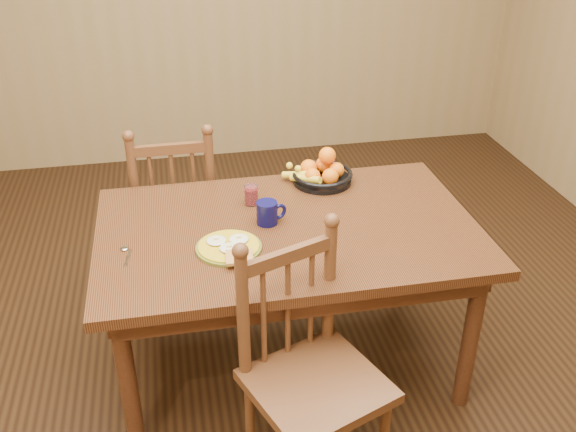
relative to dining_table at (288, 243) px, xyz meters
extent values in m
cube|color=black|center=(0.00, 0.00, -0.67)|extent=(4.50, 5.00, 0.01)
cube|color=black|center=(0.00, 0.00, 0.06)|extent=(1.60, 1.00, 0.04)
cube|color=#331C0E|center=(0.00, 0.42, -0.01)|extent=(1.40, 0.04, 0.10)
cube|color=#331C0E|center=(0.00, -0.42, -0.01)|extent=(1.40, 0.04, 0.10)
cube|color=#331C0E|center=(0.72, 0.00, -0.01)|extent=(0.04, 0.84, 0.10)
cube|color=#331C0E|center=(-0.72, 0.00, -0.01)|extent=(0.04, 0.84, 0.10)
cylinder|color=#331C0E|center=(-0.70, -0.40, -0.31)|extent=(0.07, 0.07, 0.70)
cylinder|color=#331C0E|center=(0.70, -0.40, -0.31)|extent=(0.07, 0.07, 0.70)
cylinder|color=#331C0E|center=(-0.70, 0.40, -0.31)|extent=(0.07, 0.07, 0.70)
cylinder|color=#331C0E|center=(0.70, 0.40, -0.31)|extent=(0.07, 0.07, 0.70)
cube|color=#4B2C16|center=(-0.46, 0.75, -0.21)|extent=(0.45, 0.43, 0.04)
cylinder|color=#4B2C16|center=(-0.28, 0.93, -0.45)|extent=(0.04, 0.04, 0.44)
cylinder|color=#4B2C16|center=(-0.65, 0.92, -0.45)|extent=(0.04, 0.04, 0.44)
cylinder|color=#4B2C16|center=(-0.28, 0.58, -0.45)|extent=(0.04, 0.04, 0.44)
cylinder|color=#4B2C16|center=(-0.64, 0.58, -0.45)|extent=(0.04, 0.04, 0.44)
cylinder|color=#4B2C16|center=(-0.28, 0.56, 0.06)|extent=(0.04, 0.04, 0.53)
cylinder|color=#4B2C16|center=(-0.64, 0.56, 0.06)|extent=(0.04, 0.04, 0.53)
cylinder|color=#4B2C16|center=(-0.46, 0.56, 0.01)|extent=(0.02, 0.02, 0.41)
cube|color=#4B2C16|center=(-0.46, 0.56, 0.24)|extent=(0.37, 0.04, 0.05)
cube|color=#4B2C16|center=(-0.02, -0.65, -0.20)|extent=(0.58, 0.56, 0.04)
cylinder|color=#4B2C16|center=(-0.26, -0.55, -0.44)|extent=(0.04, 0.04, 0.44)
cylinder|color=#4B2C16|center=(0.09, -0.42, -0.44)|extent=(0.04, 0.04, 0.44)
cylinder|color=#4B2C16|center=(-0.26, -0.53, 0.06)|extent=(0.05, 0.05, 0.53)
cylinder|color=#4B2C16|center=(0.08, -0.40, 0.06)|extent=(0.05, 0.05, 0.53)
cylinder|color=#4B2C16|center=(-0.09, -0.47, 0.01)|extent=(0.02, 0.02, 0.41)
cube|color=#4B2C16|center=(-0.09, -0.47, 0.25)|extent=(0.35, 0.16, 0.05)
cylinder|color=#59601E|center=(-0.27, -0.13, 0.09)|extent=(0.26, 0.26, 0.01)
cylinder|color=gold|center=(-0.27, -0.13, 0.10)|extent=(0.24, 0.24, 0.01)
ellipsoid|color=silver|center=(-0.31, -0.10, 0.11)|extent=(0.08, 0.08, 0.01)
cube|color=#F2E08C|center=(-0.31, -0.10, 0.12)|extent=(0.02, 0.02, 0.01)
ellipsoid|color=silver|center=(-0.22, -0.10, 0.11)|extent=(0.08, 0.08, 0.01)
cube|color=#F2E08C|center=(-0.22, -0.10, 0.12)|extent=(0.02, 0.02, 0.01)
ellipsoid|color=silver|center=(-0.27, -0.16, 0.11)|extent=(0.08, 0.08, 0.01)
cube|color=#F2E08C|center=(-0.27, -0.16, 0.12)|extent=(0.02, 0.02, 0.01)
cube|color=brown|center=(-0.24, -0.24, 0.11)|extent=(0.11, 0.11, 0.01)
cube|color=silver|center=(-0.20, -0.14, 0.09)|extent=(0.02, 0.15, 0.00)
cube|color=silver|center=(-0.18, -0.05, 0.09)|extent=(0.03, 0.05, 0.00)
cube|color=silver|center=(-0.66, -0.12, 0.09)|extent=(0.03, 0.12, 0.00)
ellipsoid|color=silver|center=(-0.68, -0.05, 0.09)|extent=(0.03, 0.04, 0.01)
cylinder|color=#090936|center=(-0.08, 0.04, 0.13)|extent=(0.09, 0.09, 0.10)
torus|color=#090936|center=(-0.03, 0.04, 0.13)|extent=(0.07, 0.04, 0.07)
cylinder|color=black|center=(-0.08, 0.04, 0.18)|extent=(0.08, 0.08, 0.00)
cylinder|color=silver|center=(-0.12, 0.23, 0.13)|extent=(0.06, 0.06, 0.09)
cylinder|color=maroon|center=(-0.12, 0.23, 0.12)|extent=(0.05, 0.05, 0.07)
cylinder|color=black|center=(0.24, 0.38, 0.09)|extent=(0.28, 0.28, 0.02)
torus|color=black|center=(0.24, 0.38, 0.13)|extent=(0.29, 0.29, 0.02)
cylinder|color=black|center=(0.24, 0.38, 0.09)|extent=(0.10, 0.10, 0.01)
sphere|color=orange|center=(0.31, 0.38, 0.14)|extent=(0.07, 0.07, 0.07)
sphere|color=orange|center=(0.26, 0.45, 0.14)|extent=(0.08, 0.08, 0.08)
sphere|color=orange|center=(0.18, 0.42, 0.15)|extent=(0.08, 0.08, 0.08)
sphere|color=orange|center=(0.18, 0.34, 0.14)|extent=(0.07, 0.07, 0.07)
sphere|color=orange|center=(0.26, 0.31, 0.14)|extent=(0.08, 0.08, 0.08)
sphere|color=orange|center=(0.27, 0.41, 0.21)|extent=(0.08, 0.08, 0.08)
cylinder|color=yellow|center=(0.15, 0.34, 0.13)|extent=(0.10, 0.17, 0.07)
cylinder|color=yellow|center=(0.13, 0.39, 0.13)|extent=(0.14, 0.15, 0.07)
camera|label=1|loc=(-0.45, -2.29, 1.46)|focal=40.00mm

